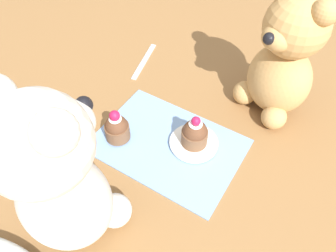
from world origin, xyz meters
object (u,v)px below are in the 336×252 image
Objects in this scene: teddy_bear_tan at (284,60)px; teaspoon at (144,61)px; cupcake_near_cream_bear at (117,128)px; teddy_bear_cream at (57,176)px; cupcake_near_tan_bear at (195,134)px; saucer_plate at (194,143)px.

teddy_bear_tan reaches higher than teaspoon.
cupcake_near_cream_bear reaches higher than teaspoon.
teaspoon is at bearing -67.84° from teddy_bear_cream.
cupcake_near_cream_bear is at bearing 8.81° from teaspoon.
cupcake_near_tan_bear reaches higher than cupcake_near_cream_bear.
cupcake_near_cream_bear is 0.15m from saucer_plate.
cupcake_near_tan_bear is at bearing -154.91° from cupcake_near_cream_bear.
cupcake_near_cream_bear is 0.14m from cupcake_near_tan_bear.
teaspoon is at bearing -67.31° from cupcake_near_cream_bear.
saucer_plate is 1.37× the size of cupcake_near_tan_bear.
cupcake_near_cream_bear is at bearing -108.12° from teddy_bear_tan.
teddy_bear_cream reaches higher than teaspoon.
teddy_bear_cream is 0.20m from cupcake_near_cream_bear.
teaspoon is at bearing -35.50° from cupcake_near_tan_bear.
teddy_bear_cream is at bearing 70.84° from cupcake_near_tan_bear.
teddy_bear_cream is at bearing 70.84° from saucer_plate.
teddy_bear_cream is at bearing 106.74° from cupcake_near_cream_bear.
cupcake_near_cream_bear is (0.21, 0.24, -0.09)m from teddy_bear_tan.
teddy_bear_tan reaches higher than cupcake_near_tan_bear.
cupcake_near_tan_bear is at bearing -107.17° from teddy_bear_cream.
cupcake_near_tan_bear is (0.00, -0.00, 0.03)m from saucer_plate.
teddy_bear_cream is 4.23× the size of cupcake_near_tan_bear.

